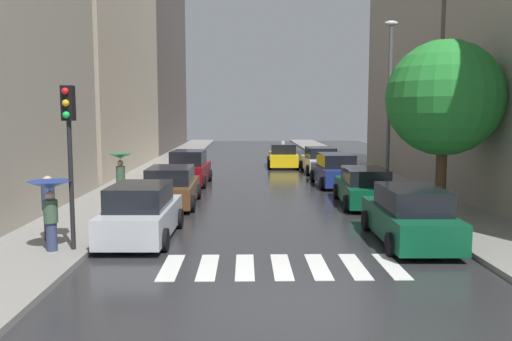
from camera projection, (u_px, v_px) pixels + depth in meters
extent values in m
cube|color=#28282B|center=(259.00, 171.00, 34.04)|extent=(28.00, 72.00, 0.04)
cube|color=gray|center=(158.00, 170.00, 33.90)|extent=(3.00, 72.00, 0.15)
cube|color=gray|center=(359.00, 169.00, 34.16)|extent=(3.00, 72.00, 0.15)
cube|color=silver|center=(171.00, 267.00, 12.82)|extent=(0.45, 2.20, 0.01)
cube|color=silver|center=(208.00, 267.00, 12.84)|extent=(0.45, 2.20, 0.01)
cube|color=silver|center=(245.00, 267.00, 12.86)|extent=(0.45, 2.20, 0.01)
cube|color=silver|center=(282.00, 267.00, 12.87)|extent=(0.45, 2.20, 0.01)
cube|color=silver|center=(318.00, 266.00, 12.89)|extent=(0.45, 2.20, 0.01)
cube|color=silver|center=(355.00, 266.00, 12.91)|extent=(0.45, 2.20, 0.01)
cube|color=silver|center=(391.00, 266.00, 12.93)|extent=(0.45, 2.20, 0.01)
cube|color=#B2A38C|center=(88.00, 62.00, 33.83)|extent=(6.00, 17.13, 13.97)
cube|color=#564C47|center=(144.00, 57.00, 52.61)|extent=(6.00, 20.55, 18.58)
cube|color=#B2B7BF|center=(142.00, 219.00, 15.67)|extent=(1.87, 4.42, 0.82)
cube|color=black|center=(140.00, 196.00, 15.37)|extent=(1.62, 2.44, 0.67)
cylinder|color=black|center=(124.00, 219.00, 17.14)|extent=(0.23, 0.64, 0.64)
cylinder|color=black|center=(179.00, 218.00, 17.15)|extent=(0.23, 0.64, 0.64)
cylinder|color=black|center=(98.00, 240.00, 14.26)|extent=(0.23, 0.64, 0.64)
cylinder|color=black|center=(164.00, 240.00, 14.26)|extent=(0.23, 0.64, 0.64)
cube|color=brown|center=(171.00, 191.00, 21.37)|extent=(1.98, 4.55, 0.78)
cube|color=black|center=(170.00, 175.00, 21.06)|extent=(1.72, 2.51, 0.63)
cylinder|color=black|center=(154.00, 192.00, 22.85)|extent=(0.23, 0.64, 0.64)
cylinder|color=black|center=(198.00, 192.00, 22.91)|extent=(0.23, 0.64, 0.64)
cylinder|color=black|center=(141.00, 204.00, 19.88)|extent=(0.23, 0.64, 0.64)
cylinder|color=black|center=(192.00, 204.00, 19.94)|extent=(0.23, 0.64, 0.64)
cube|color=maroon|center=(189.00, 173.00, 27.43)|extent=(2.01, 4.19, 0.90)
cube|color=black|center=(188.00, 158.00, 27.14)|extent=(1.71, 2.33, 0.73)
cylinder|color=black|center=(176.00, 175.00, 28.84)|extent=(0.25, 0.65, 0.64)
cylinder|color=black|center=(210.00, 176.00, 28.80)|extent=(0.25, 0.65, 0.64)
cylinder|color=black|center=(167.00, 182.00, 26.13)|extent=(0.25, 0.65, 0.64)
cylinder|color=black|center=(204.00, 182.00, 26.10)|extent=(0.25, 0.65, 0.64)
cube|color=#0C4C2D|center=(409.00, 222.00, 15.28)|extent=(1.88, 4.72, 0.81)
cube|color=black|center=(412.00, 199.00, 14.96)|extent=(1.62, 2.61, 0.66)
cylinder|color=black|center=(366.00, 220.00, 16.84)|extent=(0.23, 0.64, 0.64)
cylinder|color=black|center=(422.00, 220.00, 16.85)|extent=(0.23, 0.64, 0.64)
cylinder|color=black|center=(391.00, 245.00, 13.77)|extent=(0.23, 0.64, 0.64)
cylinder|color=black|center=(459.00, 245.00, 13.77)|extent=(0.23, 0.64, 0.64)
cube|color=#0C4C2D|center=(364.00, 191.00, 21.50)|extent=(2.03, 4.77, 0.74)
cube|color=black|center=(365.00, 176.00, 21.20)|extent=(1.72, 2.65, 0.61)
cylinder|color=black|center=(336.00, 191.00, 23.09)|extent=(0.25, 0.65, 0.64)
cylinder|color=black|center=(378.00, 191.00, 23.04)|extent=(0.25, 0.65, 0.64)
cylinder|color=black|center=(347.00, 203.00, 20.01)|extent=(0.25, 0.65, 0.64)
cylinder|color=black|center=(395.00, 203.00, 19.97)|extent=(0.25, 0.65, 0.64)
cube|color=navy|center=(335.00, 174.00, 27.13)|extent=(1.93, 4.63, 0.82)
cube|color=black|center=(336.00, 160.00, 26.82)|extent=(1.65, 2.57, 0.67)
cylinder|color=black|center=(313.00, 176.00, 28.61)|extent=(0.24, 0.65, 0.64)
cylinder|color=black|center=(345.00, 176.00, 28.71)|extent=(0.24, 0.65, 0.64)
cylinder|color=black|center=(323.00, 183.00, 25.61)|extent=(0.24, 0.65, 0.64)
cylinder|color=black|center=(359.00, 183.00, 25.71)|extent=(0.24, 0.65, 0.64)
cube|color=silver|center=(320.00, 164.00, 32.87)|extent=(1.95, 4.36, 0.79)
cube|color=black|center=(320.00, 153.00, 32.58)|extent=(1.68, 2.41, 0.64)
cylinder|color=black|center=(302.00, 165.00, 34.27)|extent=(0.24, 0.65, 0.64)
cylinder|color=black|center=(330.00, 165.00, 34.36)|extent=(0.24, 0.65, 0.64)
cylinder|color=black|center=(308.00, 170.00, 31.44)|extent=(0.24, 0.65, 0.64)
cylinder|color=black|center=(339.00, 170.00, 31.53)|extent=(0.24, 0.65, 0.64)
cube|color=yellow|center=(283.00, 159.00, 36.24)|extent=(1.94, 4.39, 0.80)
cube|color=black|center=(283.00, 149.00, 35.95)|extent=(1.68, 2.42, 0.65)
cube|color=#F2EDCC|center=(283.00, 142.00, 35.90)|extent=(0.21, 0.36, 0.18)
cylinder|color=black|center=(269.00, 161.00, 37.70)|extent=(0.23, 0.64, 0.64)
cylinder|color=black|center=(295.00, 161.00, 37.70)|extent=(0.23, 0.64, 0.64)
cylinder|color=black|center=(270.00, 165.00, 34.84)|extent=(0.23, 0.64, 0.64)
cylinder|color=black|center=(298.00, 165.00, 34.84)|extent=(0.23, 0.64, 0.64)
cylinder|color=black|center=(49.00, 225.00, 14.92)|extent=(0.28, 0.28, 0.87)
cylinder|color=navy|center=(48.00, 198.00, 14.84)|extent=(0.36, 0.36, 0.69)
sphere|color=tan|center=(47.00, 181.00, 14.78)|extent=(0.27, 0.27, 0.27)
cylinder|color=brown|center=(121.00, 192.00, 21.29)|extent=(0.28, 0.28, 0.81)
cylinder|color=#38513D|center=(120.00, 174.00, 21.21)|extent=(0.36, 0.36, 0.64)
sphere|color=tan|center=(120.00, 163.00, 21.16)|extent=(0.25, 0.25, 0.25)
cone|color=#19723F|center=(120.00, 156.00, 21.13)|extent=(0.99, 0.99, 0.20)
cylinder|color=#333338|center=(120.00, 165.00, 21.17)|extent=(0.02, 0.02, 0.74)
cylinder|color=navy|center=(52.00, 237.00, 13.77)|extent=(0.28, 0.28, 0.75)
cylinder|color=#38513D|center=(51.00, 211.00, 13.70)|extent=(0.36, 0.36, 0.59)
sphere|color=tan|center=(50.00, 196.00, 13.65)|extent=(0.23, 0.23, 0.23)
cone|color=navy|center=(49.00, 185.00, 13.62)|extent=(1.11, 1.11, 0.20)
cylinder|color=#333338|center=(50.00, 198.00, 13.66)|extent=(0.02, 0.02, 0.70)
cylinder|color=#513823|center=(441.00, 180.00, 18.94)|extent=(0.36, 0.36, 2.39)
sphere|color=#258130|center=(444.00, 98.00, 18.62)|extent=(4.09, 4.09, 4.09)
cylinder|color=black|center=(71.00, 186.00, 13.78)|extent=(0.12, 0.12, 3.40)
cube|color=black|center=(68.00, 103.00, 13.54)|extent=(0.30, 0.30, 0.90)
sphere|color=red|center=(65.00, 91.00, 13.33)|extent=(0.18, 0.18, 0.18)
sphere|color=#F2A519|center=(66.00, 103.00, 13.36)|extent=(0.18, 0.18, 0.18)
sphere|color=green|center=(66.00, 115.00, 13.40)|extent=(0.18, 0.18, 0.18)
cylinder|color=#595B60|center=(389.00, 111.00, 23.53)|extent=(0.16, 0.16, 7.36)
ellipsoid|color=beige|center=(391.00, 23.00, 23.11)|extent=(0.60, 0.28, 0.24)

